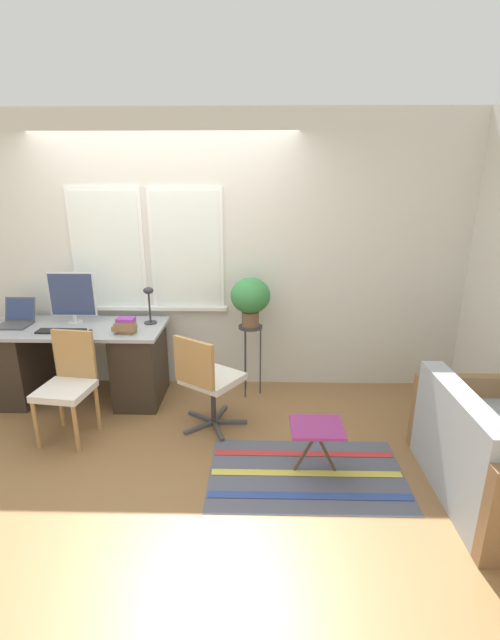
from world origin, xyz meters
name	(u,v)px	position (x,y,z in m)	size (l,w,h in m)	color
ground_plane	(161,417)	(0.00, 0.00, 0.00)	(14.00, 14.00, 0.00)	olive
wall_back_with_window	(169,256)	(-0.01, 0.78, 1.35)	(9.00, 0.12, 2.70)	silver
desk	(79,361)	(-0.85, 0.35, 0.40)	(1.69, 0.70, 0.75)	#9EA3A8
laptop	(16,319)	(-1.42, 0.40, 0.80)	(0.29, 0.31, 0.24)	#4C4C51
monitor	(72,296)	(-0.88, 0.46, 1.02)	(0.44, 0.14, 0.50)	silver
keyboard	(61,331)	(-0.91, 0.19, 0.76)	(0.43, 0.13, 0.02)	black
mouse	(90,331)	(-0.63, 0.19, 0.77)	(0.03, 0.06, 0.03)	black
desk_lamp	(149,299)	(-0.15, 0.47, 0.99)	(0.12, 0.12, 0.36)	#2D2D33
book_stack	(125,326)	(-0.31, 0.18, 0.82)	(0.20, 0.15, 0.14)	olive
desk_chair_wooden	(68,382)	(-0.68, -0.27, 0.48)	(0.45, 0.46, 0.88)	#B2844C
office_chair_swivel	(208,379)	(0.46, -0.15, 0.47)	(0.60, 0.61, 0.86)	#47474C
couch_loveseat	(492,459)	(2.47, -0.96, 0.28)	(0.75, 1.22, 0.77)	#9EA8B2
plant_stand	(250,337)	(0.81, 0.49, 0.61)	(0.23, 0.23, 0.72)	#333338
potted_plant	(250,297)	(0.81, 0.49, 1.01)	(0.38, 0.38, 0.48)	brown
floor_rug_striped	(306,474)	(1.25, -0.77, 0.00)	(1.43, 0.84, 0.01)	#565B6B
folding_stool	(317,430)	(1.32, -0.74, 0.34)	(0.38, 0.32, 0.39)	#93337A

